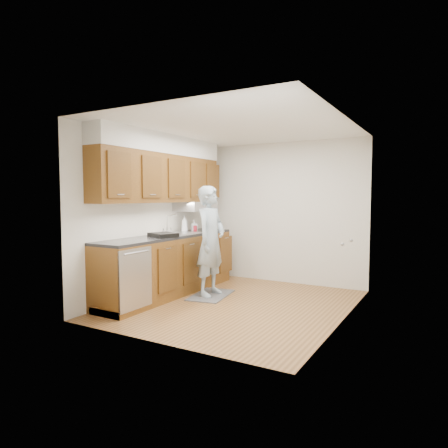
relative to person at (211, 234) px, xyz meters
The scene contains 15 objects.
floor 1.16m from the person, 22.18° to the right, with size 3.50×3.50×0.00m, color olive.
ceiling 1.65m from the person, 22.18° to the right, with size 3.50×3.50×0.00m, color white.
wall_left 0.99m from the person, 165.50° to the right, with size 0.02×3.50×2.50m, color silver.
wall_right 2.11m from the person, ahead, with size 0.02×3.50×2.50m, color silver.
wall_back 1.64m from the person, 68.95° to the left, with size 3.00×0.02×2.50m, color silver.
counter 0.82m from the person, 158.82° to the right, with size 0.64×2.80×1.30m.
upper_cabinets 1.24m from the person, 165.60° to the right, with size 0.47×2.80×1.21m.
closet_door 2.07m from the person, ahead, with size 0.02×1.22×2.05m, color white.
floor_mat 0.97m from the person, ahead, with size 0.51×0.86×0.02m, color slate.
person is the anchor object (origin of this frame).
soap_bottle_a 0.82m from the person, 155.03° to the left, with size 0.11×0.11×0.28m, color white.
soap_bottle_b 0.82m from the person, 142.17° to the left, with size 0.09×0.09×0.20m, color white.
soda_can 0.63m from the person, 146.16° to the left, with size 0.06×0.06×0.11m, color #A81C2C.
steel_can 0.77m from the person, 130.43° to the left, with size 0.06×0.06×0.11m, color #A5A5AA.
dish_rack 0.73m from the person, 134.93° to the right, with size 0.39×0.33×0.06m, color black.
Camera 1 is at (2.64, -4.97, 1.55)m, focal length 32.00 mm.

